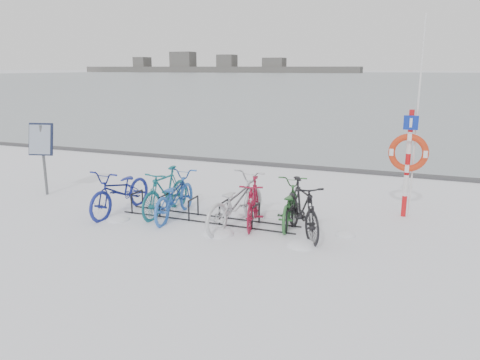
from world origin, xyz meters
TOP-DOWN VIEW (x-y plane):
  - ground at (0.00, 0.00)m, footprint 900.00×900.00m
  - ice_sheet at (0.00, 155.00)m, footprint 400.00×298.00m
  - quay_edge at (0.00, 5.90)m, footprint 400.00×0.25m
  - bike_rack at (0.00, 0.00)m, footprint 4.00×0.48m
  - info_board at (-4.79, 0.33)m, footprint 0.66×0.38m
  - lifebuoy_station at (3.91, 1.75)m, footprint 0.82×0.23m
  - shoreline at (-122.02, 260.00)m, footprint 180.00×12.00m
  - bike_0 at (-2.07, -0.21)m, footprint 0.80×2.08m
  - bike_1 at (-1.08, 0.06)m, footprint 0.62×1.83m
  - bike_2 at (-0.80, -0.06)m, footprint 0.83×1.98m
  - bike_3 at (0.69, -0.17)m, footprint 1.09×2.22m
  - bike_4 at (0.99, 0.09)m, footprint 0.82×1.74m
  - bike_5 at (1.67, 0.42)m, footprint 0.86×1.86m
  - bike_6 at (2.08, -0.13)m, footprint 1.47×1.87m
  - snow_drifts at (0.52, -0.23)m, footprint 6.16×2.14m

SIDE VIEW (x-z plane):
  - ground at x=0.00m, z-range 0.00..0.00m
  - snow_drifts at x=0.52m, z-range -0.11..0.11m
  - ice_sheet at x=0.00m, z-range 0.00..0.02m
  - quay_edge at x=0.00m, z-range 0.00..0.10m
  - bike_rack at x=0.00m, z-range -0.05..0.41m
  - bike_5 at x=1.67m, z-range 0.00..0.94m
  - bike_4 at x=0.99m, z-range 0.00..1.01m
  - bike_2 at x=-0.80m, z-range 0.00..1.01m
  - bike_0 at x=-2.07m, z-range 0.00..1.08m
  - bike_1 at x=-1.08m, z-range 0.00..1.08m
  - bike_3 at x=0.69m, z-range 0.00..1.11m
  - bike_6 at x=2.08m, z-range 0.00..1.13m
  - info_board at x=-4.79m, z-range 0.41..2.26m
  - lifebuoy_station at x=3.91m, z-range -0.70..3.57m
  - shoreline at x=-122.02m, z-range -1.96..7.54m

